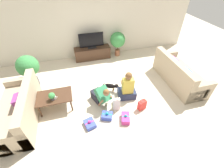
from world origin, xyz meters
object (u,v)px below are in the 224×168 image
gift_bag_a (142,105)px  gift_box_a (107,116)px  potted_plant_back_right (118,40)px  mug (55,98)px  tabletop_plant (52,96)px  sofa_left (20,110)px  potted_plant_corner_left (28,67)px  gift_bag_b (116,104)px  tv (91,41)px  coffee_table (55,97)px  gift_box_b (125,118)px  person_kneeling (101,95)px  tv_console (92,53)px  gift_box_c (90,124)px  dog (111,86)px  person_sitting (127,88)px  sofa_right (178,74)px

gift_bag_a → gift_box_a: bearing=-177.6°
gift_box_a → potted_plant_back_right: bearing=68.4°
mug → tabletop_plant: bearing=-172.9°
sofa_left → mug: bearing=92.7°
potted_plant_corner_left → gift_bag_b: 2.95m
potted_plant_back_right → potted_plant_corner_left: bearing=-159.9°
tv → potted_plant_back_right: 1.08m
coffee_table → gift_box_b: 2.00m
person_kneeling → gift_bag_a: 1.19m
tv → gift_bag_b: tv is taller
tv_console → gift_box_c: tv_console is taller
dog → gift_box_c: bearing=170.5°
person_sitting → gift_box_c: person_sitting is taller
coffee_table → gift_box_b: coffee_table is taller
coffee_table → tv: tv is taller
sofa_left → gift_box_b: size_ratio=5.26×
coffee_table → dog: 1.71m
sofa_right → gift_bag_a: 1.85m
sofa_right → dog: sofa_right is taller
gift_box_b → gift_bag_a: 0.63m
gift_box_a → gift_box_c: 0.50m
gift_bag_a → tabletop_plant: bearing=166.0°
tv_console → mug: mug is taller
coffee_table → dog: (1.68, 0.25, -0.20)m
dog → mug: bearing=131.0°
gift_bag_b → tabletop_plant: 1.72m
sofa_left → coffee_table: sofa_left is taller
sofa_right → tv_console: sofa_right is taller
coffee_table → potted_plant_back_right: size_ratio=0.91×
gift_box_b → gift_bag_a: size_ratio=1.20×
person_sitting → gift_bag_b: (-0.45, -0.38, -0.14)m
coffee_table → mug: size_ratio=7.80×
dog → mug: 1.72m
gift_box_b → gift_bag_b: gift_bag_b is taller
coffee_table → tv_console: size_ratio=0.64×
sofa_right → potted_plant_back_right: 2.73m
potted_plant_corner_left → gift_box_c: (1.53, -2.07, -0.65)m
mug → potted_plant_corner_left: bearing=119.6°
person_kneeling → gift_bag_b: (0.36, -0.34, -0.10)m
coffee_table → person_sitting: 2.07m
gift_box_a → tabletop_plant: tabletop_plant is taller
tv_console → tv: bearing=180.0°
gift_box_b → gift_box_c: bearing=174.7°
gift_bag_b → person_kneeling: bearing=136.4°
gift_box_c → tabletop_plant: size_ratio=1.61×
potted_plant_back_right → gift_bag_b: potted_plant_back_right is taller
gift_box_a → mug: 1.47m
gift_box_b → mug: (-1.71, 0.84, 0.40)m
coffee_table → gift_box_a: coffee_table is taller
person_sitting → gift_bag_a: person_sitting is taller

